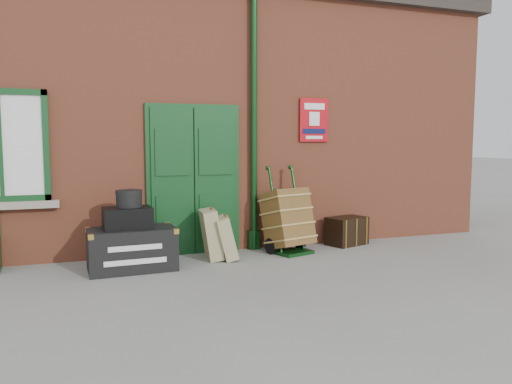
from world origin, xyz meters
name	(u,v)px	position (x,y,z in m)	size (l,w,h in m)	color
ground	(243,275)	(0.00, 0.00, 0.00)	(80.00, 80.00, 0.00)	gray
station_building	(185,117)	(0.00, 3.49, 2.16)	(10.30, 4.30, 4.36)	#AB5337
houdini_trunk	(132,249)	(-1.30, 0.75, 0.28)	(1.12, 0.62, 0.56)	black
strongbox	(127,218)	(-1.35, 0.75, 0.70)	(0.62, 0.45, 0.28)	black
hatbox	(129,198)	(-1.32, 0.78, 0.95)	(0.34, 0.34, 0.22)	black
suitcase_back	(211,234)	(-0.16, 1.00, 0.37)	(0.20, 0.51, 0.71)	tan
suitcase_front	(225,238)	(0.02, 0.90, 0.32)	(0.18, 0.46, 0.61)	tan
porter_trolley	(288,220)	(1.07, 1.05, 0.50)	(0.80, 0.83, 1.30)	black
dark_trunk	(347,231)	(2.22, 1.25, 0.23)	(0.64, 0.42, 0.46)	black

